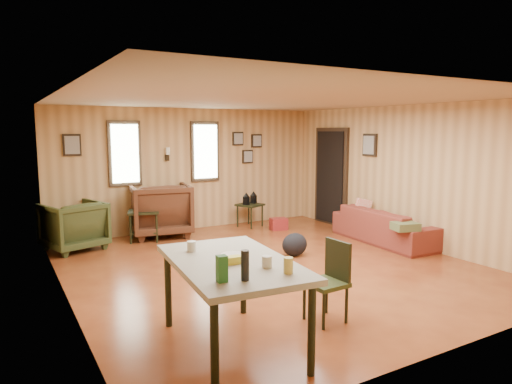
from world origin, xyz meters
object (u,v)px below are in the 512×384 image
Objects in this scene: recliner_brown at (160,207)px; side_table at (250,203)px; dining_table at (232,268)px; recliner_green at (74,223)px; sofa at (386,220)px; end_table at (144,220)px.

side_table is at bearing -174.90° from recliner_brown.
recliner_brown is at bearing 84.92° from dining_table.
recliner_brown is 1.59m from recliner_green.
dining_table is (-4.17, -2.19, 0.35)m from sofa.
sofa is 4.13m from recliner_brown.
recliner_brown is 0.49m from end_table.
recliner_brown is (-3.29, 2.49, 0.14)m from sofa.
end_table is (-0.38, -0.25, -0.17)m from recliner_brown.
side_table is (-1.43, 2.36, 0.09)m from sofa.
recliner_green is 1.23× the size of side_table.
recliner_brown is 0.64× the size of dining_table.
recliner_brown is 1.87m from side_table.
dining_table is at bearing 121.41° from sofa.
end_table is 2.25m from side_table.
recliner_green reaches higher than side_table.
sofa is 1.21× the size of dining_table.
recliner_green reaches higher than sofa.
recliner_brown is 4.77m from dining_table.
recliner_brown reaches higher than end_table.
recliner_brown is 1.61× the size of end_table.
dining_table is at bearing 81.27° from recliner_green.
side_table is at bearing 3.00° from end_table.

